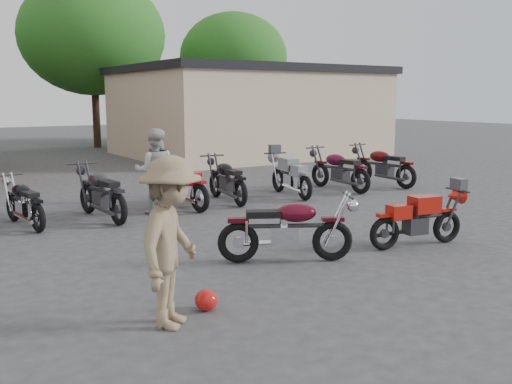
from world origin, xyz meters
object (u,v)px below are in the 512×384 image
person_tan (172,243)px  row_bike_8 (383,164)px  row_bike_5 (227,178)px  person_light (155,171)px  row_bike_7 (339,168)px  row_bike_2 (23,200)px  row_bike_6 (290,174)px  helmet (206,300)px  vintage_motorcycle (288,225)px  row_bike_3 (101,190)px  row_bike_4 (179,182)px  sportbike (419,216)px

person_tan → row_bike_8: bearing=-12.3°
person_tan → row_bike_5: (4.32, 6.26, -0.36)m
person_light → row_bike_7: size_ratio=0.87×
person_tan → row_bike_5: size_ratio=0.94×
row_bike_2 → row_bike_7: (8.10, 0.03, 0.09)m
person_tan → row_bike_6: (6.09, 6.06, -0.37)m
helmet → row_bike_7: row_bike_7 is taller
row_bike_5 → row_bike_6: bearing=-90.1°
vintage_motorcycle → row_bike_2: size_ratio=1.10×
row_bike_6 → row_bike_7: row_bike_7 is taller
person_light → helmet: bearing=97.7°
helmet → row_bike_3: 5.81m
row_bike_6 → row_bike_7: 1.66m
helmet → row_bike_6: (5.57, 5.86, 0.45)m
row_bike_5 → row_bike_6: (1.77, -0.20, -0.01)m
person_tan → row_bike_4: (3.03, 6.19, -0.35)m
person_light → row_bike_3: 1.22m
row_bike_6 → helmet: bearing=145.2°
row_bike_4 → row_bike_8: bearing=-99.7°
sportbike → row_bike_8: bearing=59.8°
helmet → person_light: person_light is taller
vintage_motorcycle → row_bike_8: (6.81, 4.73, 0.04)m
sportbike → row_bike_7: (2.81, 5.25, 0.10)m
helmet → row_bike_2: (-0.87, 5.88, 0.40)m
row_bike_5 → row_bike_7: size_ratio=0.95×
row_bike_2 → person_light: bearing=-103.2°
row_bike_4 → row_bike_7: row_bike_7 is taller
sportbike → vintage_motorcycle: bearing=179.7°
sportbike → row_bike_2: 7.43m
person_light → row_bike_2: 2.71m
row_bike_5 → person_tan: bearing=151.7°
row_bike_4 → row_bike_6: 3.06m
row_bike_3 → row_bike_4: size_ratio=1.02×
row_bike_6 → person_light: bearing=101.8°
row_bike_8 → row_bike_5: bearing=82.7°
person_light → row_bike_8: 7.03m
sportbike → row_bike_7: 5.95m
vintage_motorcycle → row_bike_8: size_ratio=0.93×
person_tan → row_bike_4: 6.91m
person_tan → person_light: bearing=23.2°
person_light → person_tan: bearing=93.8°
row_bike_5 → row_bike_6: size_ratio=1.02×
helmet → person_light: size_ratio=0.15×
sportbike → helmet: bearing=-161.3°
person_light → row_bike_7: 5.44m
row_bike_2 → row_bike_7: row_bike_7 is taller
row_bike_8 → row_bike_3: bearing=85.8°
vintage_motorcycle → row_bike_4: bearing=112.8°
row_bike_7 → helmet: bearing=126.2°
row_bike_2 → row_bike_4: row_bike_4 is taller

